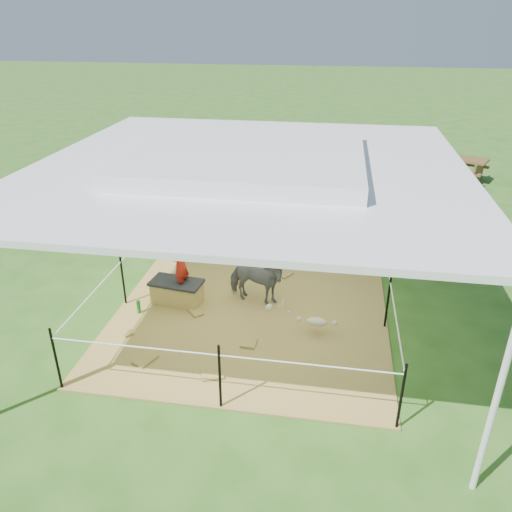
% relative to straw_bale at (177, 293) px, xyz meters
% --- Properties ---
extents(ground, '(90.00, 90.00, 0.00)m').
position_rel_straw_bale_xyz_m(ground, '(1.35, -0.18, -0.22)').
color(ground, '#2D5919').
rests_on(ground, ground).
extents(hay_patch, '(4.60, 4.60, 0.03)m').
position_rel_straw_bale_xyz_m(hay_patch, '(1.35, -0.18, -0.20)').
color(hay_patch, brown).
rests_on(hay_patch, ground).
extents(canopy_tent, '(6.30, 6.30, 2.90)m').
position_rel_straw_bale_xyz_m(canopy_tent, '(1.35, -0.18, 2.47)').
color(canopy_tent, silver).
rests_on(canopy_tent, ground).
extents(rope_fence, '(4.54, 4.54, 1.00)m').
position_rel_straw_bale_xyz_m(rope_fence, '(1.35, -0.18, 0.42)').
color(rope_fence, black).
rests_on(rope_fence, ground).
extents(straw_bale, '(0.90, 0.54, 0.38)m').
position_rel_straw_bale_xyz_m(straw_bale, '(0.00, 0.00, 0.00)').
color(straw_bale, '#AF8B3F').
rests_on(straw_bale, hay_patch).
extents(dark_cloth, '(0.96, 0.59, 0.05)m').
position_rel_straw_bale_xyz_m(dark_cloth, '(0.00, 0.00, 0.21)').
color(dark_cloth, black).
rests_on(dark_cloth, straw_bale).
extents(woman, '(0.29, 0.40, 1.02)m').
position_rel_straw_bale_xyz_m(woman, '(0.10, 0.00, 0.70)').
color(woman, red).
rests_on(woman, straw_bale).
extents(green_bottle, '(0.07, 0.07, 0.24)m').
position_rel_straw_bale_xyz_m(green_bottle, '(-0.55, -0.45, -0.07)').
color(green_bottle, '#186C20').
rests_on(green_bottle, hay_patch).
extents(pony, '(1.12, 0.67, 0.89)m').
position_rel_straw_bale_xyz_m(pony, '(1.37, 0.21, 0.26)').
color(pony, '#545459').
rests_on(pony, hay_patch).
extents(pink_hat, '(0.28, 0.28, 0.13)m').
position_rel_straw_bale_xyz_m(pink_hat, '(1.37, 0.21, 0.76)').
color(pink_hat, pink).
rests_on(pink_hat, pony).
extents(foal, '(0.94, 0.55, 0.51)m').
position_rel_straw_bale_xyz_m(foal, '(2.49, -0.57, 0.06)').
color(foal, '#C7AF91').
rests_on(foal, hay_patch).
extents(trash_barrel, '(0.66, 0.66, 0.88)m').
position_rel_straw_bale_xyz_m(trash_barrel, '(4.57, 6.03, 0.22)').
color(trash_barrel, '#1835B6').
rests_on(trash_barrel, ground).
extents(picnic_table_near, '(2.20, 1.81, 0.80)m').
position_rel_straw_bale_xyz_m(picnic_table_near, '(3.57, 8.46, 0.18)').
color(picnic_table_near, brown).
rests_on(picnic_table_near, ground).
extents(picnic_table_far, '(2.07, 1.85, 0.71)m').
position_rel_straw_bale_xyz_m(picnic_table_far, '(6.27, 8.47, 0.14)').
color(picnic_table_far, '#51381B').
rests_on(picnic_table_far, ground).
extents(distant_person, '(0.62, 0.51, 1.18)m').
position_rel_straw_bale_xyz_m(distant_person, '(3.47, 7.59, 0.37)').
color(distant_person, '#3276BE').
rests_on(distant_person, ground).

